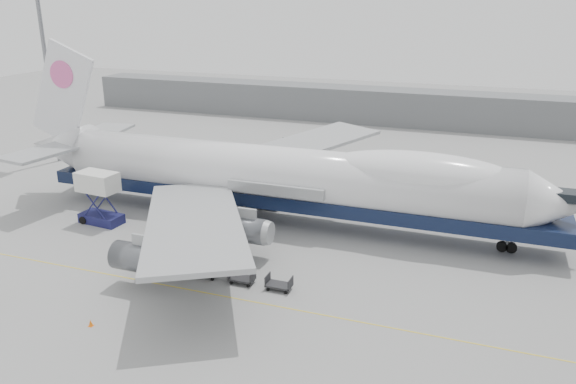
% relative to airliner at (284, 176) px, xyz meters
% --- Properties ---
extents(ground, '(260.00, 260.00, 0.00)m').
position_rel_airliner_xyz_m(ground, '(-0.64, -12.00, -5.62)').
color(ground, gray).
rests_on(ground, ground).
extents(apron_line, '(60.00, 0.15, 0.01)m').
position_rel_airliner_xyz_m(apron_line, '(-0.64, -18.00, -5.62)').
color(apron_line, gold).
rests_on(apron_line, ground).
extents(hangar, '(110.00, 8.00, 7.00)m').
position_rel_airliner_xyz_m(hangar, '(-10.64, 58.00, -2.12)').
color(hangar, slate).
rests_on(hangar, ground).
extents(floodlight_mast, '(2.40, 2.40, 25.43)m').
position_rel_airliner_xyz_m(floodlight_mast, '(-42.64, 12.00, 8.64)').
color(floodlight_mast, slate).
rests_on(floodlight_mast, ground).
extents(airliner, '(67.00, 55.30, 19.98)m').
position_rel_airliner_xyz_m(airliner, '(0.00, 0.00, 0.00)').
color(airliner, white).
rests_on(airliner, ground).
extents(catering_truck, '(5.23, 3.85, 6.10)m').
position_rel_airliner_xyz_m(catering_truck, '(-19.70, -7.48, -2.18)').
color(catering_truck, '#1A1C50').
rests_on(catering_truck, ground).
extents(traffic_cone, '(0.38, 0.38, 0.56)m').
position_rel_airliner_xyz_m(traffic_cone, '(-6.85, -25.83, -5.36)').
color(traffic_cone, orange).
rests_on(traffic_cone, ground).
extents(dolly_0, '(2.30, 1.35, 1.30)m').
position_rel_airliner_xyz_m(dolly_0, '(-9.30, -15.24, -5.09)').
color(dolly_0, '#2D2D30').
rests_on(dolly_0, ground).
extents(dolly_1, '(2.30, 1.35, 1.30)m').
position_rel_airliner_xyz_m(dolly_1, '(-5.68, -15.24, -5.09)').
color(dolly_1, '#2D2D30').
rests_on(dolly_1, ground).
extents(dolly_2, '(2.30, 1.35, 1.30)m').
position_rel_airliner_xyz_m(dolly_2, '(-2.06, -15.24, -5.09)').
color(dolly_2, '#2D2D30').
rests_on(dolly_2, ground).
extents(dolly_3, '(2.30, 1.35, 1.30)m').
position_rel_airliner_xyz_m(dolly_3, '(1.56, -15.24, -5.09)').
color(dolly_3, '#2D2D30').
rests_on(dolly_3, ground).
extents(dolly_4, '(2.30, 1.35, 1.30)m').
position_rel_airliner_xyz_m(dolly_4, '(5.17, -15.24, -5.09)').
color(dolly_4, '#2D2D30').
rests_on(dolly_4, ground).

